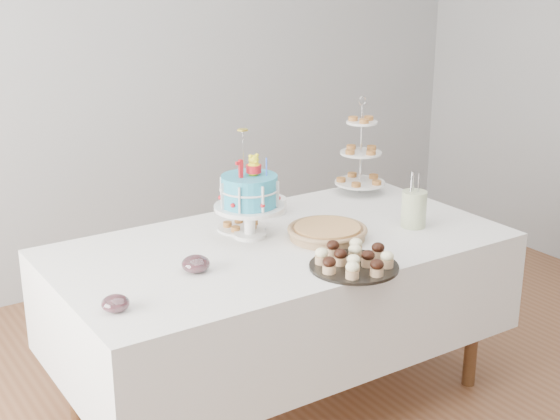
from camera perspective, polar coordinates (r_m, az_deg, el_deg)
walls at (r=2.91m, az=3.28°, el=6.65°), size 5.04×4.04×2.70m
table at (r=3.40m, az=0.01°, el=-5.92°), size 1.92×1.02×0.77m
birthday_cake at (r=3.33m, az=-2.23°, el=0.10°), size 0.31×0.31×0.47m
cupcake_tray at (r=3.04m, az=5.44°, el=-3.56°), size 0.35×0.35×0.08m
pie at (r=3.34m, az=3.48°, el=-1.58°), size 0.34×0.34×0.05m
tiered_stand at (r=3.95m, az=5.93°, el=4.15°), size 0.26×0.26×0.50m
plate_stack at (r=3.67m, az=-0.91°, el=0.35°), size 0.18×0.18×0.07m
pastry_plate at (r=3.46m, az=-2.83°, el=-1.18°), size 0.21×0.21×0.03m
jam_bowl_a at (r=2.74m, az=-11.95°, el=-6.71°), size 0.10×0.10×0.06m
jam_bowl_b at (r=3.01m, az=-6.18°, el=-3.96°), size 0.11×0.11×0.07m
utensil_pitcher at (r=3.52m, az=9.77°, el=0.18°), size 0.12×0.11×0.25m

